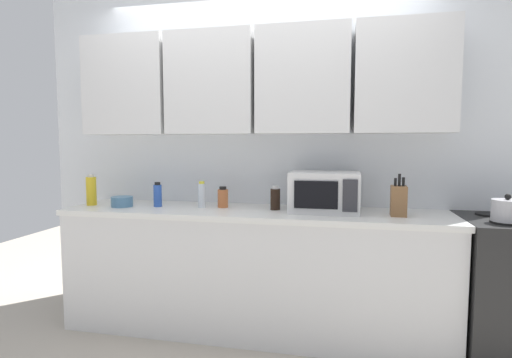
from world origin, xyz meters
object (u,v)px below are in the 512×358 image
at_px(kettle, 507,210).
at_px(bottle_soy_dark, 275,199).
at_px(bowl_ceramic_small, 122,202).
at_px(bottle_blue_cleaner, 158,195).
at_px(bottle_spice_jar, 223,198).
at_px(bottle_clear_tall, 202,195).
at_px(bottle_yellow_mustard, 91,191).
at_px(microwave, 324,192).
at_px(knife_block, 399,200).

bearing_deg(kettle, bottle_soy_dark, 172.18).
xyz_separation_m(kettle, bottle_soy_dark, (-1.44, 0.20, 0.00)).
height_order(bottle_soy_dark, bowl_ceramic_small, bottle_soy_dark).
relative_size(bottle_blue_cleaner, bottle_spice_jar, 1.19).
distance_m(kettle, bottle_clear_tall, 2.01).
relative_size(bottle_soy_dark, bottle_yellow_mustard, 0.72).
xyz_separation_m(bottle_soy_dark, bowl_ceramic_small, (-1.16, -0.10, -0.04)).
relative_size(bottle_spice_jar, bowl_ceramic_small, 0.98).
height_order(bottle_clear_tall, bottle_spice_jar, bottle_clear_tall).
height_order(bottle_soy_dark, bottle_clear_tall, bottle_clear_tall).
relative_size(microwave, bottle_clear_tall, 2.43).
xyz_separation_m(kettle, microwave, (-1.09, 0.20, 0.06)).
distance_m(knife_block, bottle_soy_dark, 0.84).
distance_m(bottle_clear_tall, bottle_yellow_mustard, 0.88).
relative_size(kettle, bottle_yellow_mustard, 0.71).
relative_size(microwave, bottle_yellow_mustard, 1.98).
relative_size(knife_block, bottle_yellow_mustard, 1.16).
distance_m(bottle_spice_jar, bottle_yellow_mustard, 1.04).
distance_m(knife_block, bottle_spice_jar, 1.25).
height_order(knife_block, bottle_spice_jar, knife_block).
xyz_separation_m(bottle_clear_tall, bottle_spice_jar, (0.15, 0.04, -0.02)).
xyz_separation_m(bottle_blue_cleaner, bowl_ceramic_small, (-0.27, -0.05, -0.05)).
bearing_deg(microwave, bottle_clear_tall, -179.12).
bearing_deg(bowl_ceramic_small, bottle_soy_dark, 5.03).
height_order(bottle_soy_dark, bottle_yellow_mustard, bottle_yellow_mustard).
bearing_deg(bottle_soy_dark, knife_block, -5.17).
bearing_deg(bowl_ceramic_small, knife_block, 0.76).
bearing_deg(bottle_clear_tall, microwave, 0.88).
distance_m(knife_block, bottle_clear_tall, 1.39).
bearing_deg(kettle, bottle_spice_jar, 173.16).
xyz_separation_m(microwave, bottle_clear_tall, (-0.91, -0.01, -0.04)).
distance_m(bottle_clear_tall, bottle_spice_jar, 0.16).
bearing_deg(bottle_clear_tall, knife_block, -2.43).
xyz_separation_m(microwave, bowl_ceramic_small, (-1.52, -0.10, -0.10)).
distance_m(microwave, bottle_soy_dark, 0.36).
bearing_deg(bottle_blue_cleaner, bottle_spice_jar, 8.14).
distance_m(kettle, knife_block, 0.62).
height_order(bottle_yellow_mustard, bowl_ceramic_small, bottle_yellow_mustard).
height_order(knife_block, bottle_soy_dark, knife_block).
height_order(bottle_clear_tall, bowl_ceramic_small, bottle_clear_tall).
height_order(bottle_soy_dark, bottle_blue_cleaner, bottle_blue_cleaner).
bearing_deg(bowl_ceramic_small, microwave, 3.76).
height_order(kettle, bottle_clear_tall, bottle_clear_tall).
xyz_separation_m(knife_block, bottle_clear_tall, (-1.39, 0.06, -0.01)).
distance_m(bottle_yellow_mustard, bowl_ceramic_small, 0.28).
distance_m(microwave, bottle_blue_cleaner, 1.25).
relative_size(bottle_clear_tall, bottle_spice_jar, 1.25).
relative_size(knife_block, bottle_spice_jar, 1.78).
relative_size(bottle_soy_dark, bottle_blue_cleaner, 0.94).
bearing_deg(bottle_soy_dark, bottle_yellow_mustard, -176.66).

